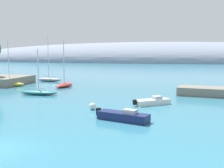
% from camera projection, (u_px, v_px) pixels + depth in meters
% --- Properties ---
extents(distant_ridge, '(357.91, 81.22, 31.30)m').
position_uv_depth(distant_ridge, '(148.00, 62.00, 212.41)').
color(distant_ridge, gray).
rests_on(distant_ridge, ground).
extents(sailboat_grey_near_shore, '(6.67, 1.95, 10.81)m').
position_uv_depth(sailboat_grey_near_shore, '(49.00, 79.00, 64.31)').
color(sailboat_grey_near_shore, gray).
rests_on(sailboat_grey_near_shore, water).
extents(sailboat_yellow_mid_mooring, '(6.09, 3.81, 9.33)m').
position_uv_depth(sailboat_yellow_mid_mooring, '(10.00, 84.00, 54.57)').
color(sailboat_yellow_mid_mooring, yellow).
rests_on(sailboat_yellow_mid_mooring, water).
extents(sailboat_red_outer_mooring, '(2.76, 5.75, 9.44)m').
position_uv_depth(sailboat_red_outer_mooring, '(64.00, 85.00, 53.62)').
color(sailboat_red_outer_mooring, red).
rests_on(sailboat_red_outer_mooring, water).
extents(sailboat_teal_end_of_line, '(6.55, 2.20, 7.50)m').
position_uv_depth(sailboat_teal_end_of_line, '(39.00, 92.00, 43.67)').
color(sailboat_teal_end_of_line, '#1E6B70').
rests_on(sailboat_teal_end_of_line, water).
extents(motorboat_white_foreground, '(4.82, 4.28, 1.12)m').
position_uv_depth(motorboat_white_foreground, '(152.00, 102.00, 35.26)').
color(motorboat_white_foreground, white).
rests_on(motorboat_white_foreground, water).
extents(motorboat_navy_alongside_breakwater, '(5.88, 2.97, 1.24)m').
position_uv_depth(motorboat_navy_alongside_breakwater, '(123.00, 116.00, 26.86)').
color(motorboat_navy_alongside_breakwater, navy).
rests_on(motorboat_navy_alongside_breakwater, water).
extents(mooring_buoy_white, '(0.82, 0.82, 0.82)m').
position_uv_depth(mooring_buoy_white, '(93.00, 106.00, 32.15)').
color(mooring_buoy_white, silver).
rests_on(mooring_buoy_white, water).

